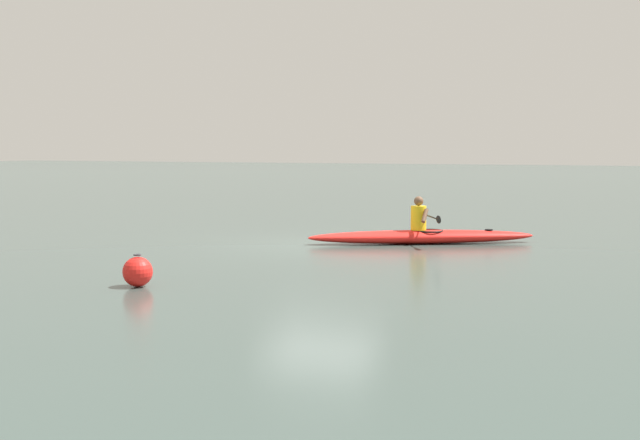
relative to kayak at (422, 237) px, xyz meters
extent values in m
plane|color=#384742|center=(1.94, 1.23, -0.15)|extent=(160.00, 160.00, 0.00)
ellipsoid|color=red|center=(0.00, 0.00, 0.00)|extent=(4.83, 3.08, 0.30)
torus|color=black|center=(-0.15, -0.08, 0.13)|extent=(0.83, 0.83, 0.04)
cylinder|color=black|center=(-1.35, -0.74, 0.14)|extent=(0.18, 0.18, 0.02)
cylinder|color=yellow|center=(0.07, 0.04, 0.42)|extent=(0.35, 0.35, 0.54)
sphere|color=brown|center=(0.07, 0.04, 0.80)|extent=(0.21, 0.21, 0.21)
cylinder|color=black|center=(-0.10, -0.06, 0.48)|extent=(1.02, 1.81, 0.03)
ellipsoid|color=black|center=(0.40, -0.95, 0.48)|extent=(0.23, 0.37, 0.17)
ellipsoid|color=black|center=(-0.60, 0.84, 0.48)|extent=(0.23, 0.37, 0.17)
cylinder|color=brown|center=(0.14, -0.24, 0.49)|extent=(0.29, 0.23, 0.34)
cylinder|color=brown|center=(-0.13, 0.24, 0.49)|extent=(0.13, 0.32, 0.34)
sphere|color=red|center=(2.49, 7.28, 0.08)|extent=(0.47, 0.47, 0.47)
torus|color=#333338|center=(2.49, 7.28, 0.35)|extent=(0.12, 0.12, 0.02)
camera|label=1|loc=(-5.11, 17.99, 2.04)|focal=46.84mm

